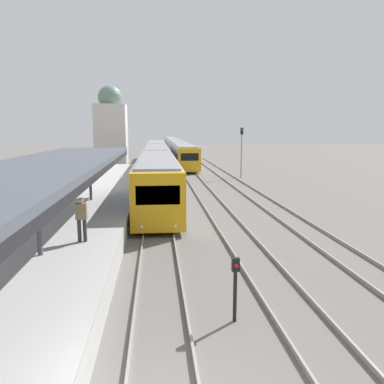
# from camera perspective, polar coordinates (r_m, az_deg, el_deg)

# --- Properties ---
(platform_canopy) EXTENTS (4.00, 24.73, 2.97)m
(platform_canopy) POSITION_cam_1_polar(r_m,az_deg,el_deg) (12.98, -22.66, 3.16)
(platform_canopy) COLOR #4C515B
(platform_canopy) RESTS_ON station_platform
(person_on_platform) EXTENTS (0.40, 0.22, 1.66)m
(person_on_platform) POSITION_cam_1_polar(r_m,az_deg,el_deg) (14.37, -16.49, -3.64)
(person_on_platform) COLOR #2D2D33
(person_on_platform) RESTS_ON station_platform
(train_near) EXTENTS (2.65, 51.21, 3.20)m
(train_near) POSITION_cam_1_polar(r_m,az_deg,el_deg) (42.83, -5.41, 5.04)
(train_near) COLOR gold
(train_near) RESTS_ON ground_plane
(train_far) EXTENTS (2.65, 66.20, 3.09)m
(train_far) POSITION_cam_1_polar(r_m,az_deg,el_deg) (75.59, -2.62, 6.94)
(train_far) COLOR gold
(train_far) RESTS_ON ground_plane
(signal_post_near) EXTENTS (0.20, 0.21, 1.77)m
(signal_post_near) POSITION_cam_1_polar(r_m,az_deg,el_deg) (10.17, 6.61, -13.51)
(signal_post_near) COLOR black
(signal_post_near) RESTS_ON ground_plane
(signal_mast_far) EXTENTS (0.28, 0.29, 5.26)m
(signal_mast_far) POSITION_cam_1_polar(r_m,az_deg,el_deg) (39.96, 7.55, 6.87)
(signal_mast_far) COLOR gray
(signal_mast_far) RESTS_ON ground_plane
(distant_domed_building) EXTENTS (4.61, 4.61, 11.51)m
(distant_domed_building) POSITION_cam_1_polar(r_m,az_deg,el_deg) (58.23, -12.23, 9.62)
(distant_domed_building) COLOR silver
(distant_domed_building) RESTS_ON ground_plane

